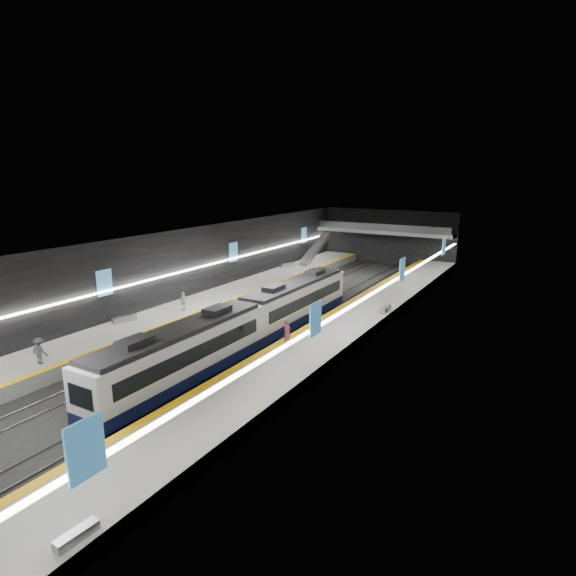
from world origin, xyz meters
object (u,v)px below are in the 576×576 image
Objects in this scene: bench_left_far at (287,265)px; bench_right_near at (77,536)px; passenger_right_a at (287,333)px; bench_left_near at (124,319)px; passenger_left_b at (40,351)px; train at (248,322)px; passenger_left_a at (184,301)px; escalator at (315,248)px; bench_right_far at (386,309)px.

bench_right_near is (18.54, -46.07, -0.04)m from bench_left_far.
bench_right_near is at bearing -163.18° from passenger_right_a.
bench_left_near is 27.78m from bench_left_far.
bench_left_near is at bearing -86.20° from passenger_left_b.
passenger_right_a reaches higher than bench_right_near.
passenger_right_a is at bearing -0.32° from train.
bench_right_near is 0.91× the size of passenger_left_a.
escalator is 5.82m from bench_left_far.
escalator is at bearing 112.25° from bench_right_near.
bench_left_far reaches higher than bench_right_near.
train reaches higher than passenger_left_a.
train is 3.76× the size of escalator.
passenger_left_b reaches higher than bench_left_far.
bench_right_near is (7.00, -20.56, -1.00)m from train.
train is 32.46m from escalator.
bench_left_near reaches higher than bench_left_far.
passenger_right_a is at bearing -148.41° from passenger_left_b.
passenger_left_b is at bearing 154.39° from bench_right_near.
bench_right_near is 32.74m from bench_right_far.
passenger_left_b is (0.44, -14.47, 0.04)m from passenger_left_a.
bench_right_far is 12.68m from passenger_right_a.
passenger_right_a is at bearing -66.39° from escalator.
passenger_right_a is (3.51, -0.02, -0.25)m from train.
bench_right_near is 20.85m from passenger_right_a.
escalator is at bearing -99.77° from passenger_left_b.
passenger_left_a is (2.19, -22.57, 0.65)m from bench_left_far.
passenger_left_a is at bearing -151.97° from bench_right_far.
passenger_left_b is at bearing 140.00° from passenger_right_a.
bench_left_far is 37.14m from passenger_left_b.
escalator is 4.00× the size of bench_left_near.
passenger_right_a is 13.19m from passenger_left_a.
train is 14.58m from passenger_left_b.
passenger_left_b reaches higher than passenger_left_a.
bench_right_near is 28.63m from passenger_left_a.
bench_left_far is (-1.54, -5.36, -1.66)m from escalator.
bench_right_far is 1.02× the size of passenger_right_a.
bench_right_far is at bearing -47.91° from escalator.
escalator is 33.22m from bench_left_near.
passenger_left_b is at bearing -127.69° from train.
passenger_right_a reaches higher than passenger_left_b.
bench_left_near is at bearing -67.46° from bench_left_far.
passenger_right_a is (15.05, -25.53, 0.71)m from bench_left_far.
bench_right_far is at bearing -134.92° from passenger_left_b.
passenger_left_a reaches higher than bench_right_near.
escalator reaches higher than bench_left_near.
train reaches higher than bench_right_near.
escalator is 4.14× the size of bench_right_far.
bench_left_near is 1.24× the size of bench_right_near.
bench_left_far is 22.69m from passenger_left_a.
bench_left_near is 1.03× the size of bench_right_far.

